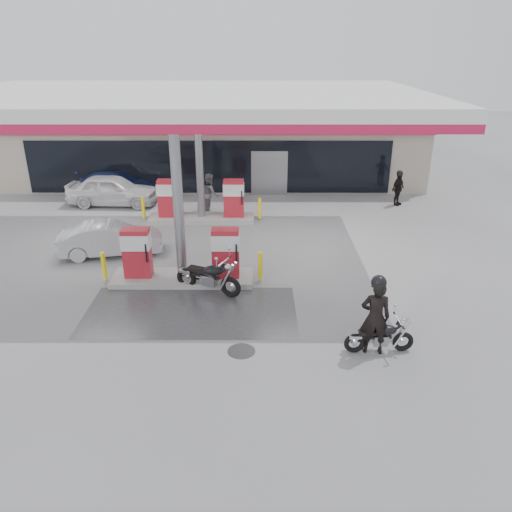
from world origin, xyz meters
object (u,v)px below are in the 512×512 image
Objects in this scene: biker_walking at (398,189)px; parked_car_left at (120,182)px; pump_island_far at (201,204)px; pump_island_near at (182,261)px; biker_main at (375,317)px; main_motorcycle at (380,338)px; hatchback_silver at (111,239)px; sedan_white at (113,190)px; parked_motorcycle at (209,278)px; attendant at (210,193)px.

parked_car_left is at bearing 128.14° from biker_walking.
pump_island_far is 3.26× the size of biker_walking.
pump_island_near reaches higher than parked_car_left.
biker_main reaches higher than biker_walking.
biker_main is at bearing -178.99° from main_motorcycle.
hatchback_silver is at bearing -32.21° from biker_main.
pump_island_near and pump_island_far have the same top height.
sedan_white is 1.81m from parked_car_left.
hatchback_silver is (-2.87, -3.80, -0.11)m from pump_island_far.
pump_island_far is 6.02m from parked_car_left.
hatchback_silver is at bearing 142.56° from pump_island_near.
attendant reaches higher than parked_motorcycle.
attendant reaches higher than pump_island_far.
hatchback_silver is at bearing 162.54° from biker_walking.
parked_car_left is (-4.50, 4.00, -0.08)m from pump_island_far.
hatchback_silver reaches higher than main_motorcycle.
parked_car_left is 2.74× the size of biker_walking.
pump_island_near is 1.19× the size of parked_car_left.
main_motorcycle is at bearing -127.30° from parked_car_left.
pump_island_near is 9.30m from sedan_white.
attendant reaches higher than main_motorcycle.
sedan_white is at bearing 144.17° from parked_motorcycle.
sedan_white is 2.34× the size of attendant.
pump_island_near is 6.00m from pump_island_far.
pump_island_near is 1.00× the size of pump_island_far.
parked_car_left is (-4.50, 10.00, -0.08)m from pump_island_near.
pump_island_far is 1.22× the size of sedan_white.
parked_car_left is at bearing 140.29° from parked_motorcycle.
attendant is at bearing 143.57° from biker_walking.
sedan_white is 1.16× the size of hatchback_silver.
main_motorcycle is 12.71m from biker_walking.
parked_car_left is (-5.43, 10.82, 0.12)m from parked_motorcycle.
parked_motorcycle is at bearing -31.30° from biker_main.
biker_walking is (11.87, 6.00, 0.19)m from hatchback_silver.
hatchback_silver is 2.31× the size of biker_walking.
sedan_white is (-9.83, 12.19, 0.32)m from main_motorcycle.
main_motorcycle is 5.51m from parked_motorcycle.
attendant is 0.49× the size of hatchback_silver.
hatchback_silver is at bearing -150.90° from parked_car_left.
biker_walking is at bearing -74.41° from hatchback_silver.
pump_island_far is 11.30m from biker_main.
hatchback_silver is at bearing -127.10° from pump_island_far.
parked_motorcycle is at bearing -139.62° from hatchback_silver.
main_motorcycle is (5.44, -9.99, -0.31)m from pump_island_far.
sedan_white is at bearing -46.52° from biker_main.
pump_island_far is at bearing 90.00° from pump_island_near.
biker_main is 17.07m from parked_car_left.
biker_main is 12.07m from attendant.
biker_main is 12.77m from biker_walking.
pump_island_far is at bearing 149.47° from biker_walking.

